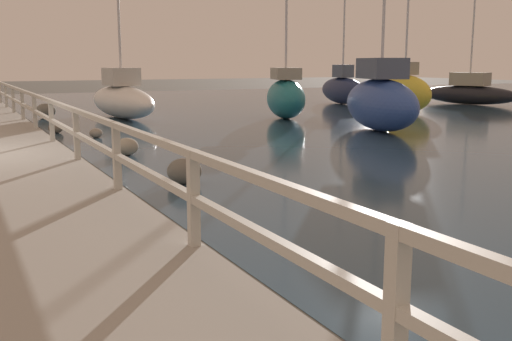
{
  "coord_description": "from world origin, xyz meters",
  "views": [
    {
      "loc": [
        -0.02,
        -12.62,
        2.06
      ],
      "look_at": [
        5.08,
        -2.62,
        0.03
      ],
      "focal_mm": 42.0,
      "sensor_mm": 36.0,
      "label": 1
    }
  ],
  "objects_px": {
    "sailboat_white": "(122,99)",
    "sailboat_yellow": "(404,92)",
    "sailboat_navy": "(342,89)",
    "sailboat_blue": "(381,101)",
    "sailboat_teal": "(286,96)",
    "sailboat_black": "(469,92)"
  },
  "relations": [
    {
      "from": "sailboat_navy",
      "to": "sailboat_white",
      "type": "distance_m",
      "value": 12.22
    },
    {
      "from": "sailboat_black",
      "to": "sailboat_white",
      "type": "distance_m",
      "value": 17.35
    },
    {
      "from": "sailboat_navy",
      "to": "sailboat_black",
      "type": "bearing_deg",
      "value": -19.22
    },
    {
      "from": "sailboat_white",
      "to": "sailboat_navy",
      "type": "bearing_deg",
      "value": 10.01
    },
    {
      "from": "sailboat_blue",
      "to": "sailboat_black",
      "type": "distance_m",
      "value": 13.59
    },
    {
      "from": "sailboat_blue",
      "to": "sailboat_teal",
      "type": "relative_size",
      "value": 0.89
    },
    {
      "from": "sailboat_navy",
      "to": "sailboat_white",
      "type": "xyz_separation_m",
      "value": [
        -11.92,
        -2.67,
        -0.05
      ]
    },
    {
      "from": "sailboat_blue",
      "to": "sailboat_yellow",
      "type": "height_order",
      "value": "sailboat_blue"
    },
    {
      "from": "sailboat_black",
      "to": "sailboat_navy",
      "type": "height_order",
      "value": "sailboat_navy"
    },
    {
      "from": "sailboat_teal",
      "to": "sailboat_navy",
      "type": "bearing_deg",
      "value": 58.8
    },
    {
      "from": "sailboat_black",
      "to": "sailboat_navy",
      "type": "xyz_separation_m",
      "value": [
        -5.42,
        3.17,
        0.16
      ]
    },
    {
      "from": "sailboat_blue",
      "to": "sailboat_navy",
      "type": "distance_m",
      "value": 12.12
    },
    {
      "from": "sailboat_navy",
      "to": "sailboat_yellow",
      "type": "bearing_deg",
      "value": -86.34
    },
    {
      "from": "sailboat_white",
      "to": "sailboat_yellow",
      "type": "bearing_deg",
      "value": -16.64
    },
    {
      "from": "sailboat_white",
      "to": "sailboat_teal",
      "type": "relative_size",
      "value": 1.03
    },
    {
      "from": "sailboat_yellow",
      "to": "sailboat_teal",
      "type": "distance_m",
      "value": 5.84
    },
    {
      "from": "sailboat_blue",
      "to": "sailboat_teal",
      "type": "xyz_separation_m",
      "value": [
        -0.54,
        4.86,
        -0.08
      ]
    },
    {
      "from": "sailboat_black",
      "to": "sailboat_teal",
      "type": "bearing_deg",
      "value": 175.84
    },
    {
      "from": "sailboat_navy",
      "to": "sailboat_white",
      "type": "height_order",
      "value": "sailboat_white"
    },
    {
      "from": "sailboat_yellow",
      "to": "sailboat_blue",
      "type": "bearing_deg",
      "value": -131.65
    },
    {
      "from": "sailboat_blue",
      "to": "sailboat_navy",
      "type": "relative_size",
      "value": 1.01
    },
    {
      "from": "sailboat_blue",
      "to": "sailboat_black",
      "type": "bearing_deg",
      "value": 48.27
    }
  ]
}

